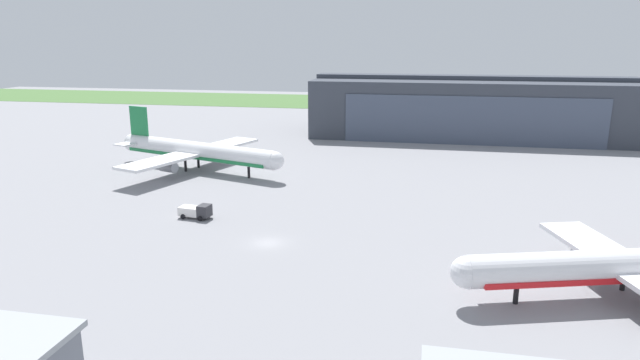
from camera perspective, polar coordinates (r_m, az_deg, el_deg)
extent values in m
plane|color=gray|center=(77.02, -5.46, -6.52)|extent=(440.00, 440.00, 0.00)
cube|color=#496F38|center=(248.46, 6.45, 8.00)|extent=(440.00, 56.00, 0.08)
cube|color=#383D47|center=(166.28, 15.20, 7.25)|extent=(88.84, 30.73, 16.22)
cube|color=#424C60|center=(151.13, 15.50, 5.93)|extent=(67.52, 0.30, 12.97)
cube|color=#383D47|center=(165.49, 15.40, 10.24)|extent=(88.84, 7.38, 1.20)
cylinder|color=white|center=(120.30, -12.67, 2.99)|extent=(39.34, 16.21, 3.85)
sphere|color=white|center=(108.05, -4.73, 2.02)|extent=(3.69, 3.69, 3.69)
sphere|color=white|center=(134.45, -19.06, 3.73)|extent=(3.00, 3.00, 3.00)
cube|color=#1E7A42|center=(120.51, -12.65, 2.49)|extent=(36.30, 15.24, 0.67)
cube|color=#1E7A42|center=(131.28, -18.31, 5.85)|extent=(5.08, 2.01, 6.54)
cube|color=white|center=(130.73, -19.31, 3.59)|extent=(5.12, 6.25, 0.28)
cube|color=white|center=(134.53, -17.47, 4.02)|extent=(5.12, 6.25, 0.28)
cube|color=white|center=(113.94, -16.32, 1.88)|extent=(11.70, 19.01, 0.56)
cube|color=white|center=(128.32, -9.95, 3.61)|extent=(11.70, 19.01, 0.56)
cylinder|color=gray|center=(114.64, -15.48, 1.32)|extent=(4.13, 3.15, 2.12)
cylinder|color=gray|center=(127.00, -10.05, 2.86)|extent=(4.13, 3.15, 2.12)
cylinder|color=black|center=(112.41, -7.41, 0.80)|extent=(0.56, 0.56, 2.40)
cylinder|color=black|center=(120.57, -13.80, 1.43)|extent=(0.56, 0.56, 2.40)
cylinder|color=black|center=(123.46, -12.52, 1.80)|extent=(0.56, 0.56, 2.40)
cylinder|color=silver|center=(68.12, 29.15, -7.75)|extent=(34.82, 13.85, 3.57)
sphere|color=silver|center=(60.00, 14.97, -9.23)|extent=(3.43, 3.43, 3.43)
cube|color=red|center=(68.47, 29.05, -8.51)|extent=(32.13, 13.05, 0.63)
cube|color=silver|center=(74.75, 26.16, -5.87)|extent=(9.49, 14.89, 0.56)
cylinder|color=gray|center=(73.89, 25.97, -7.13)|extent=(3.82, 2.88, 1.97)
cylinder|color=black|center=(63.30, 19.69, -11.13)|extent=(0.56, 0.56, 2.08)
cylinder|color=black|center=(71.33, 28.97, -9.21)|extent=(0.56, 0.56, 2.08)
cube|color=#2D2D33|center=(88.01, -11.92, -3.16)|extent=(1.95, 2.34, 1.88)
cube|color=white|center=(89.35, -13.32, -3.14)|extent=(3.61, 2.55, 1.37)
cylinder|color=black|center=(87.42, -12.36, -3.95)|extent=(0.81, 0.35, 0.79)
cylinder|color=black|center=(89.33, -11.61, -3.51)|extent=(0.81, 0.35, 0.79)
cylinder|color=black|center=(88.97, -14.05, -3.73)|extent=(0.81, 0.35, 0.79)
cylinder|color=black|center=(90.84, -13.28, -3.30)|extent=(0.81, 0.35, 0.79)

